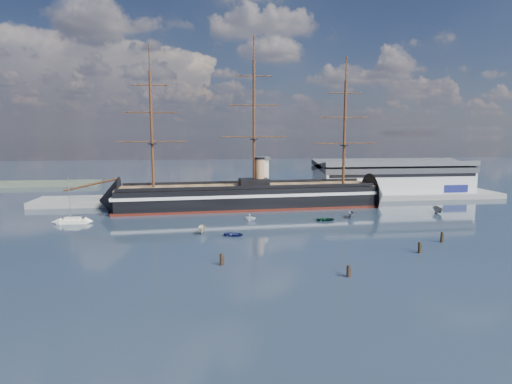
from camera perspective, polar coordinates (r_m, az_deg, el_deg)
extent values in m
plane|color=#1F2A34|center=(129.81, 1.75, -3.60)|extent=(600.00, 600.00, 0.00)
cube|color=slate|center=(166.43, 3.11, -1.07)|extent=(180.00, 18.00, 2.00)
cube|color=#B7BABC|center=(184.31, 17.72, 1.63)|extent=(62.00, 20.00, 10.00)
cube|color=#3F4247|center=(183.82, 17.79, 3.37)|extent=(63.00, 21.00, 2.00)
cube|color=silver|center=(161.16, 0.89, 1.88)|extent=(4.00, 4.00, 14.00)
cube|color=#3F4247|center=(160.56, 0.90, 4.54)|extent=(5.00, 5.00, 1.00)
cube|color=black|center=(148.08, -1.04, -0.60)|extent=(88.74, 20.80, 7.00)
cube|color=silver|center=(147.91, -1.04, -0.14)|extent=(90.76, 21.15, 1.00)
cube|color=#47150D|center=(148.66, -1.03, -2.00)|extent=(90.75, 21.11, 0.90)
cone|color=black|center=(150.09, -18.96, -1.03)|extent=(14.84, 16.42, 15.68)
cone|color=black|center=(160.25, 15.71, -0.36)|extent=(11.84, 16.26, 15.68)
cube|color=brown|center=(147.60, -1.04, 0.78)|extent=(88.67, 19.52, 0.40)
cube|color=black|center=(147.67, -0.27, 1.33)|extent=(10.31, 6.54, 2.50)
cylinder|color=#AD7F54|center=(147.59, 0.50, 2.69)|extent=(3.20, 3.20, 9.00)
cylinder|color=#381E0F|center=(150.59, -21.10, 0.93)|extent=(17.76, 1.67, 4.43)
cylinder|color=#381E0F|center=(146.27, -13.74, 8.03)|extent=(0.90, 0.90, 38.00)
cylinder|color=#381E0F|center=(146.75, -0.28, 9.03)|extent=(0.90, 0.90, 42.00)
cylinder|color=#381E0F|center=(154.16, 11.71, 7.70)|extent=(0.90, 0.90, 36.00)
cube|color=white|center=(133.78, -23.24, -3.66)|extent=(8.40, 3.01, 1.10)
cube|color=white|center=(133.61, -23.27, -3.29)|extent=(4.52, 2.08, 0.88)
cylinder|color=#B2B2B7|center=(132.84, -23.63, -0.87)|extent=(0.18, 0.18, 12.10)
imported|color=beige|center=(112.29, -7.19, -5.47)|extent=(6.16, 2.74, 2.39)
imported|color=navy|center=(108.49, -2.98, -5.90)|extent=(2.12, 3.33, 1.45)
imported|color=slate|center=(134.43, 12.57, -3.39)|extent=(6.10, 3.93, 2.29)
imported|color=white|center=(127.29, -0.75, -3.83)|extent=(5.07, 6.33, 2.14)
imported|color=#0E3427|center=(128.61, 9.26, -3.81)|extent=(1.87, 3.51, 1.56)
imported|color=slate|center=(150.96, 23.10, -2.61)|extent=(7.14, 3.42, 2.75)
cylinder|color=black|center=(85.60, -4.63, -9.69)|extent=(0.64, 0.64, 3.04)
cylinder|color=black|center=(80.45, 12.18, -11.00)|extent=(0.64, 0.64, 2.88)
cylinder|color=black|center=(99.95, 20.93, -7.61)|extent=(0.64, 0.64, 3.15)
cylinder|color=black|center=(111.53, 23.49, -6.17)|extent=(0.64, 0.64, 3.21)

